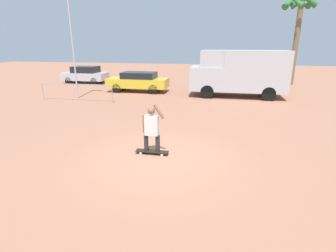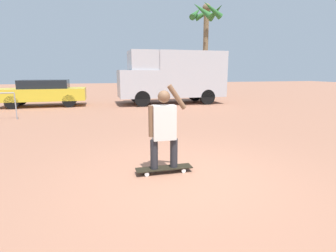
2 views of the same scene
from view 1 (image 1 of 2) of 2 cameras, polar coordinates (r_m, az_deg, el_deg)
name	(u,v)px [view 1 (image 1 of 2)]	position (r m, az deg, el deg)	size (l,w,h in m)	color
ground_plane	(159,158)	(8.14, -1.89, -7.04)	(80.00, 80.00, 0.00)	#A36B51
skateboard	(152,151)	(8.43, -3.48, -5.56)	(1.06, 0.26, 0.10)	black
person_skateboarder	(152,127)	(8.15, -3.60, -0.23)	(0.70, 0.22, 1.55)	#28282D
camper_van	(240,72)	(18.08, 15.39, 11.32)	(6.09, 2.28, 3.00)	black
parked_car_yellow	(138,81)	(19.59, -6.52, 9.66)	(4.39, 1.73, 1.43)	black
parked_car_silver	(85,74)	(24.96, -17.57, 10.65)	(3.91, 1.77, 1.49)	black
palm_tree_near_van	(300,13)	(25.28, 26.78, 21.07)	(2.84, 2.97, 7.44)	brown
flagpole	(72,32)	(17.84, -20.20, 18.57)	(0.81, 0.12, 7.35)	#B7B7BC
plaza_railing_segment	(76,86)	(16.97, -19.41, 8.12)	(4.68, 0.05, 1.08)	#99999E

